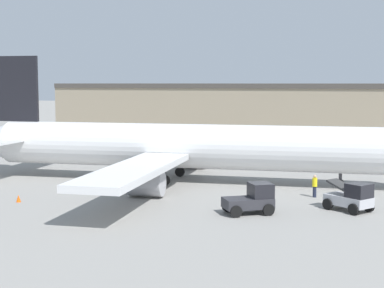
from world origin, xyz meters
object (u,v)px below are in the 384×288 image
(baggage_tug, at_px, (252,199))
(belt_loader_truck, at_px, (351,197))
(ground_crew_worker, at_px, (315,185))
(safety_cone_near, at_px, (19,198))
(airplane, at_px, (181,147))

(baggage_tug, distance_m, belt_loader_truck, 6.97)
(ground_crew_worker, xyz_separation_m, safety_cone_near, (-20.17, -10.22, -0.67))
(airplane, relative_size, belt_loader_truck, 12.27)
(baggage_tug, xyz_separation_m, safety_cone_near, (-17.26, -2.86, -0.71))
(airplane, bearing_deg, ground_crew_worker, -22.07)
(belt_loader_truck, xyz_separation_m, safety_cone_near, (-23.44, -6.07, -0.72))
(ground_crew_worker, distance_m, belt_loader_truck, 5.29)
(belt_loader_truck, bearing_deg, baggage_tug, -121.79)
(belt_loader_truck, bearing_deg, safety_cone_near, -134.66)
(safety_cone_near, bearing_deg, ground_crew_worker, 26.87)
(airplane, height_order, baggage_tug, airplane)
(baggage_tug, bearing_deg, airplane, 96.64)
(airplane, distance_m, baggage_tug, 14.30)
(airplane, height_order, safety_cone_near, airplane)
(belt_loader_truck, bearing_deg, ground_crew_worker, 159.11)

